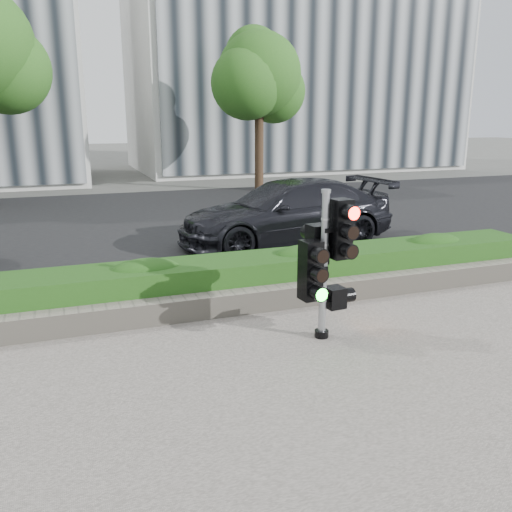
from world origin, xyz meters
The scene contains 10 objects.
ground centered at (0.00, 0.00, 0.00)m, with size 120.00×120.00×0.00m, color #51514C.
sidewalk centered at (0.00, -2.50, 0.01)m, with size 16.00×11.00×0.03m, color #9E9389.
road centered at (0.00, 10.00, 0.01)m, with size 60.00×13.00×0.02m, color black.
curb centered at (0.00, 3.15, 0.06)m, with size 60.00×0.25×0.12m, color gray.
stone_wall centered at (0.00, 1.90, 0.20)m, with size 12.00×0.32×0.34m, color gray.
hedge centered at (0.00, 2.55, 0.37)m, with size 12.00×1.00×0.68m, color #337925.
building_right centered at (11.00, 25.00, 6.00)m, with size 18.00×10.00×12.00m, color #B7B7B2.
tree_right centered at (5.48, 15.55, 4.48)m, with size 4.10×3.58×6.53m.
traffic_signal centered at (0.88, 0.62, 1.15)m, with size 0.72×0.55×2.03m.
car_dark centered at (2.65, 6.00, 0.78)m, with size 2.12×5.21×1.51m, color black.
Camera 1 is at (-2.37, -5.60, 2.96)m, focal length 38.00 mm.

